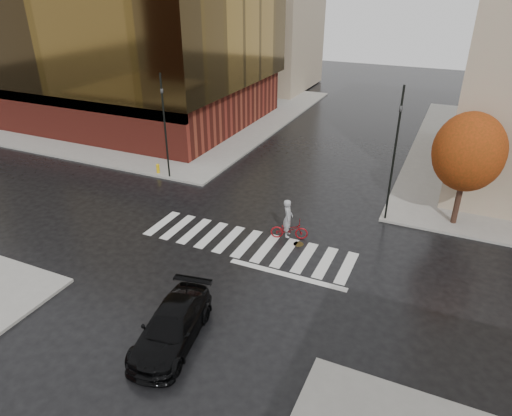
# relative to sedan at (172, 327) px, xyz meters

# --- Properties ---
(ground) EXTENTS (120.00, 120.00, 0.00)m
(ground) POSITION_rel_sedan_xyz_m (-0.50, 7.35, -0.72)
(ground) COLOR black
(ground) RESTS_ON ground
(sidewalk_nw) EXTENTS (30.00, 30.00, 0.15)m
(sidewalk_nw) POSITION_rel_sedan_xyz_m (-21.50, 28.35, -0.65)
(sidewalk_nw) COLOR gray
(sidewalk_nw) RESTS_ON ground
(crosswalk) EXTENTS (12.00, 3.00, 0.01)m
(crosswalk) POSITION_rel_sedan_xyz_m (-0.50, 7.85, -0.72)
(crosswalk) COLOR silver
(crosswalk) RESTS_ON ground
(office_glass) EXTENTS (27.00, 19.00, 16.00)m
(office_glass) POSITION_rel_sedan_xyz_m (-22.50, 25.34, 7.56)
(office_glass) COLOR maroon
(office_glass) RESTS_ON sidewalk_nw
(building_nw_far) EXTENTS (14.00, 12.00, 20.00)m
(building_nw_far) POSITION_rel_sedan_xyz_m (-16.50, 44.35, 9.43)
(building_nw_far) COLOR tan
(building_nw_far) RESTS_ON sidewalk_nw
(tree_ne_a) EXTENTS (3.80, 3.80, 6.50)m
(tree_ne_a) POSITION_rel_sedan_xyz_m (9.50, 14.75, 3.74)
(tree_ne_a) COLOR black
(tree_ne_a) RESTS_ON sidewalk_ne
(sedan) EXTENTS (2.84, 5.24, 1.44)m
(sedan) POSITION_rel_sedan_xyz_m (0.00, 0.00, 0.00)
(sedan) COLOR black
(sedan) RESTS_ON ground
(cyclist) EXTENTS (2.16, 1.31, 2.32)m
(cyclist) POSITION_rel_sedan_xyz_m (1.33, 9.35, 0.07)
(cyclist) COLOR maroon
(cyclist) RESTS_ON ground
(traffic_light_nw) EXTENTS (0.19, 0.16, 7.21)m
(traffic_light_nw) POSITION_rel_sedan_xyz_m (-9.40, 13.65, 3.52)
(traffic_light_nw) COLOR black
(traffic_light_nw) RESTS_ON sidewalk_nw
(traffic_light_ne) EXTENTS (0.20, 0.23, 7.78)m
(traffic_light_ne) POSITION_rel_sedan_xyz_m (5.80, 13.65, 3.92)
(traffic_light_ne) COLOR black
(traffic_light_ne) RESTS_ON sidewalk_ne
(fire_hydrant) EXTENTS (0.25, 0.25, 0.71)m
(fire_hydrant) POSITION_rel_sedan_xyz_m (-10.50, 13.85, -0.18)
(fire_hydrant) COLOR gold
(fire_hydrant) RESTS_ON sidewalk_nw
(manhole) EXTENTS (0.71, 0.71, 0.01)m
(manhole) POSITION_rel_sedan_xyz_m (2.06, 8.96, -0.71)
(manhole) COLOR #4B3D1A
(manhole) RESTS_ON ground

